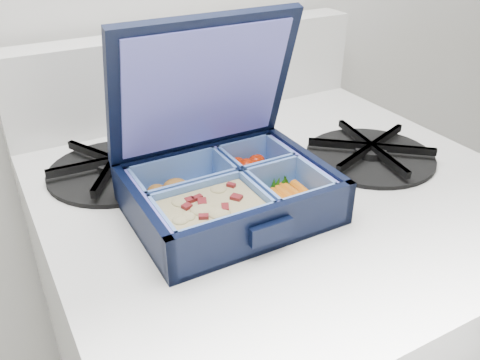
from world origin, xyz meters
TOP-DOWN VIEW (x-y plane):
  - bento_box at (-0.29, 1.66)m, footprint 0.21×0.17m
  - burner_grate at (-0.06, 1.68)m, footprint 0.22×0.22m
  - burner_grate_rear at (-0.37, 1.81)m, footprint 0.18×0.18m
  - fork at (-0.27, 1.77)m, footprint 0.17×0.14m

SIDE VIEW (x-z plane):
  - fork at x=-0.27m, z-range 0.86..0.86m
  - burner_grate_rear at x=-0.37m, z-range 0.86..0.88m
  - burner_grate at x=-0.06m, z-range 0.86..0.88m
  - bento_box at x=-0.29m, z-range 0.86..0.91m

